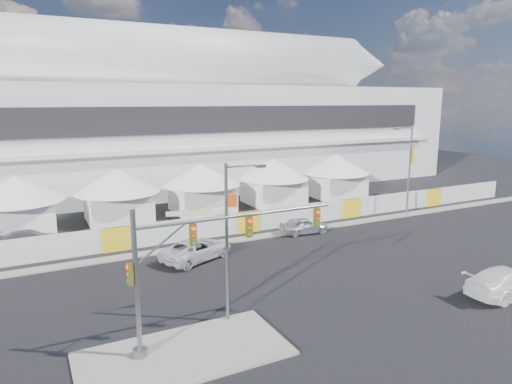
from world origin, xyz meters
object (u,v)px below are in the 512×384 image
lot_car_b (383,198)px  traffic_mast (186,267)px  pickup_curb (197,249)px  lot_car_c (30,239)px  streetlight_curb (408,164)px  boom_lift (183,225)px  sedan_silver (304,225)px  pickup_near (508,282)px  streetlight_median (231,232)px

lot_car_b → traffic_mast: 37.02m
lot_car_b → traffic_mast: size_ratio=0.39×
pickup_curb → lot_car_c: (-11.40, 9.28, -0.11)m
pickup_curb → streetlight_curb: (24.59, 2.97, 4.71)m
pickup_curb → boom_lift: (1.02, 6.56, 0.20)m
lot_car_b → boom_lift: bearing=86.4°
lot_car_c → boom_lift: boom_lift is taller
boom_lift → sedan_silver: bearing=-1.5°
lot_car_b → streetlight_curb: 7.23m
pickup_curb → traffic_mast: 13.25m
pickup_near → lot_car_b: (10.94, 23.25, -0.16)m
pickup_curb → streetlight_median: 11.32m
traffic_mast → lot_car_b: bearing=32.9°
lot_car_c → streetlight_median: bearing=-147.3°
streetlight_median → pickup_curb: bearing=80.9°
sedan_silver → lot_car_c: (-22.62, 7.13, -0.05)m
traffic_mast → boom_lift: bearing=72.7°
pickup_curb → pickup_near: pickup_near is taller
lot_car_c → streetlight_median: size_ratio=0.57×
lot_car_b → pickup_near: bearing=147.7°
sedan_silver → lot_car_c: sedan_silver is taller
pickup_near → lot_car_c: bearing=48.3°
streetlight_median → streetlight_curb: streetlight_curb is taller
boom_lift → streetlight_median: bearing=-77.0°
sedan_silver → lot_car_b: sedan_silver is taller
sedan_silver → lot_car_b: size_ratio=1.06×
pickup_curb → lot_car_c: size_ratio=1.20×
streetlight_median → sedan_silver: bearing=44.1°
sedan_silver → streetlight_median: 18.45m
boom_lift → traffic_mast: bearing=-85.3°
sedan_silver → pickup_near: 17.75m
sedan_silver → streetlight_curb: streetlight_curb is taller
pickup_curb → streetlight_median: streetlight_median is taller
lot_car_c → lot_car_b: bearing=-85.5°
traffic_mast → streetlight_curb: size_ratio=1.15×
sedan_silver → lot_car_b: (15.01, 5.97, -0.04)m
lot_car_b → streetlight_curb: streetlight_curb is taller
traffic_mast → boom_lift: size_ratio=1.40×
lot_car_c → streetlight_curb: 36.85m
boom_lift → lot_car_c: bearing=-170.4°
lot_car_b → streetlight_curb: size_ratio=0.45×
pickup_curb → boom_lift: size_ratio=0.76×
lot_car_c → streetlight_median: streetlight_median is taller
lot_car_c → streetlight_curb: bearing=-93.7°
sedan_silver → traffic_mast: traffic_mast is taller
lot_car_c → sedan_silver: bearing=-101.3°
lot_car_c → boom_lift: bearing=-96.1°
pickup_curb → boom_lift: 6.64m
pickup_near → streetlight_median: streetlight_median is taller
pickup_near → traffic_mast: traffic_mast is taller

